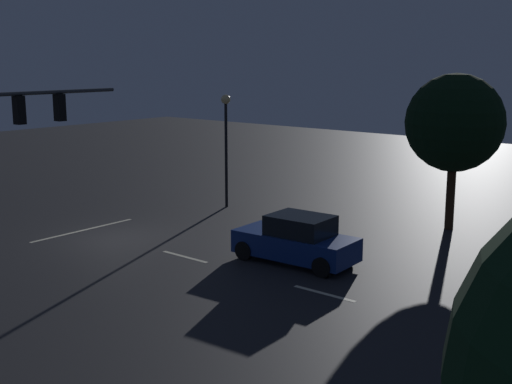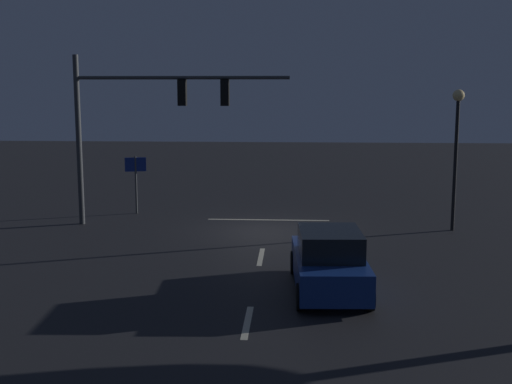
% 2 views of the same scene
% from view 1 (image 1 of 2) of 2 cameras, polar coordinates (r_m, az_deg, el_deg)
% --- Properties ---
extents(ground_plane, '(80.00, 80.00, 0.00)m').
position_cam_1_polar(ground_plane, '(27.16, -11.99, -3.86)').
color(ground_plane, '#232326').
extents(lane_dash_far, '(0.16, 2.20, 0.01)m').
position_cam_1_polar(lane_dash_far, '(24.25, -6.07, -5.50)').
color(lane_dash_far, beige).
rests_on(lane_dash_far, ground_plane).
extents(lane_dash_mid, '(0.16, 2.20, 0.01)m').
position_cam_1_polar(lane_dash_mid, '(20.58, 5.83, -8.59)').
color(lane_dash_mid, beige).
rests_on(lane_dash_mid, ground_plane).
extents(stop_bar, '(5.00, 0.16, 0.01)m').
position_cam_1_polar(stop_bar, '(28.68, -14.44, -3.15)').
color(stop_bar, beige).
rests_on(stop_bar, ground_plane).
extents(car_approaching, '(2.10, 4.44, 1.70)m').
position_cam_1_polar(car_approaching, '(23.29, 3.46, -4.12)').
color(car_approaching, navy).
rests_on(car_approaching, ground_plane).
extents(street_lamp_left_kerb, '(0.44, 0.44, 5.34)m').
position_cam_1_polar(street_lamp_left_kerb, '(31.56, -2.57, 5.33)').
color(street_lamp_left_kerb, black).
rests_on(street_lamp_left_kerb, ground_plane).
extents(tree_left_near, '(3.98, 3.98, 6.42)m').
position_cam_1_polar(tree_left_near, '(28.37, 16.54, 5.64)').
color(tree_left_near, '#382314').
rests_on(tree_left_near, ground_plane).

